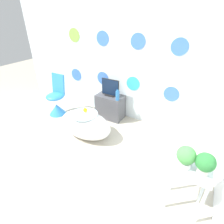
# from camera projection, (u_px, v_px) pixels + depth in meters

# --- Properties ---
(ground_plane) EXTENTS (12.00, 12.00, 0.00)m
(ground_plane) POSITION_uv_depth(u_px,v_px,m) (42.00, 182.00, 2.30)
(ground_plane) COLOR #BCB29E
(wall_back_dotted) EXTENTS (4.95, 0.05, 2.60)m
(wall_back_dotted) POSITION_uv_depth(u_px,v_px,m) (119.00, 52.00, 3.23)
(wall_back_dotted) COLOR white
(wall_back_dotted) RESTS_ON ground_plane
(bathtub) EXTENTS (0.98, 0.56, 0.46)m
(bathtub) POSITION_uv_depth(u_px,v_px,m) (85.00, 124.00, 3.07)
(bathtub) COLOR white
(bathtub) RESTS_ON ground_plane
(rubber_duck) EXTENTS (0.07, 0.08, 0.09)m
(rubber_duck) POSITION_uv_depth(u_px,v_px,m) (85.00, 110.00, 2.96)
(rubber_duck) COLOR yellow
(rubber_duck) RESTS_ON bathtub
(chair) EXTENTS (0.38, 0.38, 0.86)m
(chair) POSITION_uv_depth(u_px,v_px,m) (57.00, 102.00, 3.73)
(chair) COLOR #338CE0
(chair) RESTS_ON ground_plane
(tv_cabinet) EXTENTS (0.55, 0.33, 0.50)m
(tv_cabinet) POSITION_uv_depth(u_px,v_px,m) (110.00, 106.00, 3.61)
(tv_cabinet) COLOR #4C4C51
(tv_cabinet) RESTS_ON ground_plane
(tv) EXTENTS (0.38, 0.12, 0.34)m
(tv) POSITION_uv_depth(u_px,v_px,m) (110.00, 88.00, 3.41)
(tv) COLOR black
(tv) RESTS_ON tv_cabinet
(vase) EXTENTS (0.07, 0.07, 0.20)m
(vase) POSITION_uv_depth(u_px,v_px,m) (118.00, 95.00, 3.26)
(vase) COLOR #2D72B7
(vase) RESTS_ON tv_cabinet
(side_table) EXTENTS (0.38, 0.31, 0.58)m
(side_table) POSITION_uv_depth(u_px,v_px,m) (189.00, 179.00, 1.82)
(side_table) COLOR silver
(side_table) RESTS_ON ground_plane
(potted_plant_left) EXTENTS (0.19, 0.19, 0.24)m
(potted_plant_left) POSITION_uv_depth(u_px,v_px,m) (186.00, 157.00, 1.72)
(potted_plant_left) COLOR white
(potted_plant_left) RESTS_ON side_table
(potted_plant_right) EXTENTS (0.18, 0.18, 0.25)m
(potted_plant_right) POSITION_uv_depth(u_px,v_px,m) (205.00, 163.00, 1.63)
(potted_plant_right) COLOR beige
(potted_plant_right) RESTS_ON side_table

